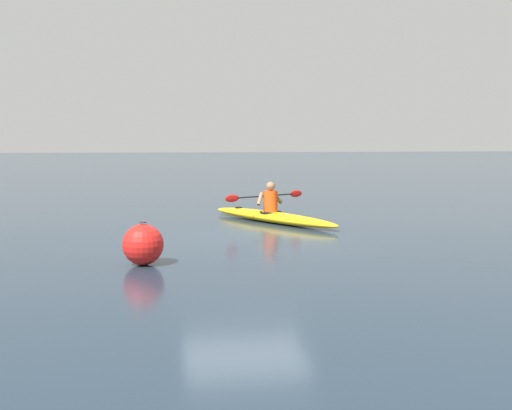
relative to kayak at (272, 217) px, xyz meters
name	(u,v)px	position (x,y,z in m)	size (l,w,h in m)	color
ground_plane	(245,239)	(0.98, 2.46, -0.13)	(160.00, 160.00, 0.00)	#1E2D3D
kayak	(272,217)	(0.00, 0.00, 0.00)	(2.77, 4.07, 0.26)	#EAB214
kayaker	(270,199)	(0.04, -0.07, 0.44)	(2.11, 1.28, 0.72)	#E04C14
mooring_buoy_orange_mid	(143,245)	(2.93, 4.86, 0.20)	(0.66, 0.66, 0.70)	red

